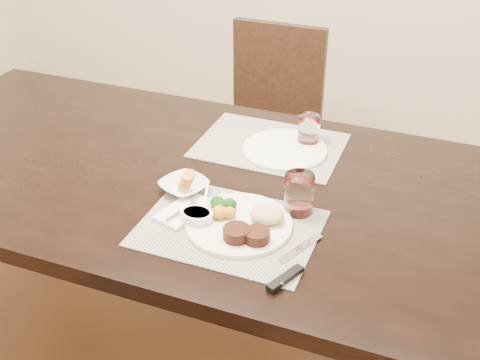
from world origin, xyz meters
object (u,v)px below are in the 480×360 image
at_px(dinner_plate, 243,223).
at_px(cracker_bowl, 184,186).
at_px(far_plate, 285,150).
at_px(chair_far, 270,117).
at_px(steak_knife, 289,270).
at_px(wine_glass_near, 299,195).

xyz_separation_m(dinner_plate, cracker_bowl, (-0.22, 0.10, 0.00)).
distance_m(dinner_plate, far_plate, 0.43).
bearing_deg(chair_far, steak_knife, -69.31).
height_order(chair_far, far_plate, chair_far).
bearing_deg(wine_glass_near, chair_far, 112.70).
bearing_deg(wine_glass_near, far_plate, 114.10).
bearing_deg(wine_glass_near, dinner_plate, -131.22).
bearing_deg(cracker_bowl, wine_glass_near, 4.20).
xyz_separation_m(chair_far, steak_knife, (0.48, -1.26, 0.26)).
bearing_deg(cracker_bowl, far_plate, 59.22).
bearing_deg(cracker_bowl, steak_knife, -30.68).
bearing_deg(far_plate, cracker_bowl, -120.78).
xyz_separation_m(chair_far, cracker_bowl, (0.09, -1.03, 0.27)).
xyz_separation_m(chair_far, dinner_plate, (0.31, -1.14, 0.27)).
height_order(cracker_bowl, wine_glass_near, wine_glass_near).
distance_m(steak_knife, cracker_bowl, 0.45).
bearing_deg(chair_far, cracker_bowl, -84.95).
height_order(chair_far, steak_knife, chair_far).
distance_m(steak_knife, wine_glass_near, 0.26).
xyz_separation_m(wine_glass_near, far_plate, (-0.14, 0.30, -0.04)).
xyz_separation_m(steak_knife, wine_glass_near, (-0.05, 0.25, 0.04)).
relative_size(dinner_plate, steak_knife, 1.10).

